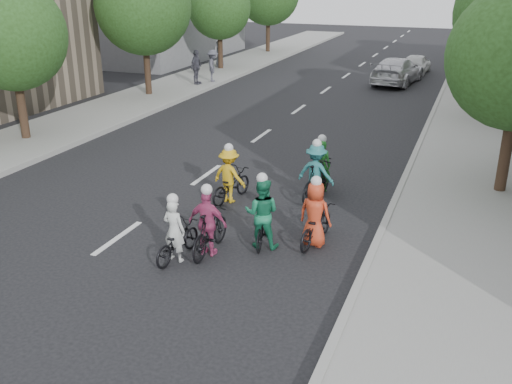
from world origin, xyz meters
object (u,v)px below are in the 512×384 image
Objects in this scene: cyclist_3 at (316,176)px; spectator_2 at (220,54)px; cyclist_0 at (262,218)px; cyclist_6 at (230,180)px; cyclist_5 at (176,238)px; spectator_0 at (213,66)px; cyclist_1 at (209,228)px; follow_car_lead at (397,71)px; spectator_1 at (196,67)px; follow_car_trail at (416,64)px; cyclist_4 at (315,221)px; cyclist_2 at (321,171)px.

spectator_2 is at bearing -50.13° from cyclist_3.
spectator_2 is (-11.99, 23.64, 0.29)m from cyclist_0.
cyclist_6 is (-1.86, 2.33, -0.09)m from cyclist_0.
spectator_0 is at bearing -61.12° from cyclist_5.
cyclist_1 is (-1.00, -0.82, -0.07)m from cyclist_0.
cyclist_1 is at bearing 95.42° from follow_car_lead.
spectator_1 reaches higher than cyclist_1.
cyclist_0 is at bearing 92.53° from follow_car_trail.
spectator_2 is (-10.13, 21.31, 0.38)m from cyclist_6.
spectator_1 is (-10.58, 17.41, 0.39)m from cyclist_0.
spectator_1 is (-11.04, -9.06, 0.48)m from follow_car_trail.
cyclist_6 is at bearing 88.03° from follow_car_trail.
cyclist_1 is 4.35m from cyclist_3.
spectator_0 is at bearing -46.95° from cyclist_3.
cyclist_4 is at bearing -144.72° from spectator_1.
cyclist_5 is 20.80m from spectator_1.
cyclist_4 is 1.06× the size of spectator_2.
cyclist_6 is 1.01× the size of spectator_0.
cyclist_6 is 17.42m from spectator_1.
spectator_0 is at bearing 40.76° from follow_car_trail.
cyclist_3 is 2.45m from cyclist_6.
cyclist_2 is 0.34× the size of follow_car_lead.
cyclist_6 reaches higher than follow_car_trail.
cyclist_4 is (1.14, 0.55, -0.11)m from cyclist_0.
spectator_1 reaches higher than follow_car_lead.
spectator_2 is at bearing -52.78° from cyclist_6.
cyclist_2 reaches higher than follow_car_lead.
cyclist_0 is at bearing 140.41° from cyclist_6.
cyclist_2 reaches higher than cyclist_6.
cyclist_5 is at bearing 65.37° from cyclist_2.
spectator_2 reaches higher than follow_car_lead.
cyclist_0 is at bearing 97.88° from follow_car_lead.
cyclist_2 is 0.96× the size of cyclist_4.
follow_car_trail is at bearing -88.47° from cyclist_5.
cyclist_6 is at bearing -178.02° from spectator_0.
cyclist_3 is at bearing -108.41° from cyclist_1.
cyclist_1 is at bearing -133.35° from cyclist_5.
cyclist_5 is 0.91× the size of cyclist_6.
cyclist_0 is 3.32m from cyclist_3.
spectator_1 is (-9.58, 18.24, 0.46)m from cyclist_1.
cyclist_2 is at bearing -140.16° from spectator_1.
cyclist_0 is 1.03× the size of spectator_0.
cyclist_0 reaches higher than follow_car_lead.
cyclist_0 reaches higher than cyclist_1.
cyclist_1 is at bearing -151.80° from spectator_1.
spectator_0 reaches higher than cyclist_5.
follow_car_lead is at bearing -91.95° from cyclist_1.
cyclist_6 is 23.60m from spectator_2.
cyclist_2 is (1.31, 4.96, -0.05)m from cyclist_1.
cyclist_5 is 0.32× the size of follow_car_lead.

